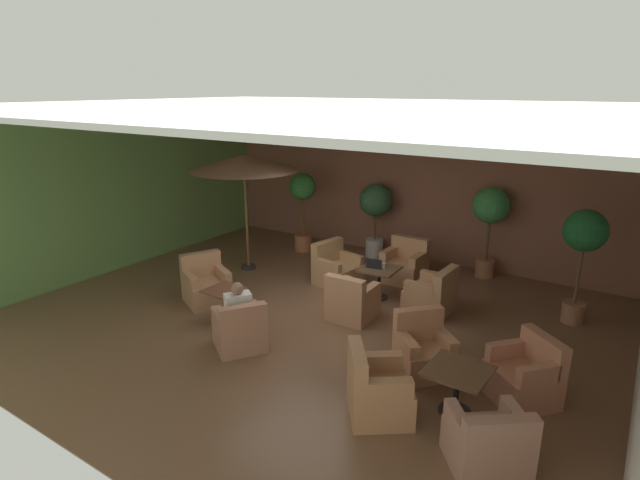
{
  "coord_description": "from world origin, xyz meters",
  "views": [
    {
      "loc": [
        4.74,
        -6.75,
        3.93
      ],
      "look_at": [
        0.0,
        0.43,
        1.33
      ],
      "focal_mm": 28.71,
      "sensor_mm": 36.0,
      "label": 1
    }
  ],
  "objects": [
    {
      "name": "armchair_front_left_east",
      "position": [
        1.73,
        1.47,
        0.31
      ],
      "size": [
        0.79,
        0.83,
        0.85
      ],
      "color": "tan",
      "rests_on": "ground_plane"
    },
    {
      "name": "ground_plane",
      "position": [
        0.0,
        0.0,
        -0.01
      ],
      "size": [
        10.1,
        8.58,
        0.02
      ],
      "primitive_type": "cube",
      "color": "brown"
    },
    {
      "name": "iced_drink_cup",
      "position": [
        0.71,
        1.54,
        0.66
      ],
      "size": [
        0.08,
        0.08,
        0.11
      ],
      "primitive_type": "cylinder",
      "color": "white",
      "rests_on": "cafe_table_front_left"
    },
    {
      "name": "potted_tree_right_corner",
      "position": [
        2.01,
        3.81,
        1.4
      ],
      "size": [
        0.76,
        0.76,
        1.95
      ],
      "color": "#A96C4A",
      "rests_on": "ground_plane"
    },
    {
      "name": "armchair_mid_center_north",
      "position": [
        2.3,
        -1.8,
        0.34
      ],
      "size": [
        1.05,
        1.06,
        0.91
      ],
      "color": "tan",
      "rests_on": "ground_plane"
    },
    {
      "name": "cafe_table_front_left",
      "position": [
        0.64,
        1.52,
        0.47
      ],
      "size": [
        0.73,
        0.73,
        0.6
      ],
      "color": "black",
      "rests_on": "ground_plane"
    },
    {
      "name": "ceiling_slab",
      "position": [
        0.0,
        0.0,
        3.62
      ],
      "size": [
        10.1,
        8.58,
        0.06
      ],
      "primitive_type": "cube",
      "color": "white",
      "rests_on": "wall_back_brick"
    },
    {
      "name": "cafe_table_front_right",
      "position": [
        -1.09,
        -0.89,
        0.45
      ],
      "size": [
        0.63,
        0.63,
        0.6
      ],
      "color": "black",
      "rests_on": "ground_plane"
    },
    {
      "name": "potted_tree_mid_right",
      "position": [
        3.93,
        2.42,
        1.46
      ],
      "size": [
        0.71,
        0.71,
        2.0
      ],
      "color": "#A3694A",
      "rests_on": "ground_plane"
    },
    {
      "name": "patio_umbrella_tall_red",
      "position": [
        -2.55,
        1.38,
        2.37
      ],
      "size": [
        2.33,
        2.33,
        2.55
      ],
      "color": "#2D2D2D",
      "rests_on": "ground_plane"
    },
    {
      "name": "armchair_front_left_west",
      "position": [
        -0.45,
        1.72,
        0.31
      ],
      "size": [
        0.93,
        0.93,
        0.86
      ],
      "color": "tan",
      "rests_on": "ground_plane"
    },
    {
      "name": "open_laptop",
      "position": [
        0.56,
        1.46,
        0.66
      ],
      "size": [
        0.35,
        0.28,
        0.2
      ],
      "color": "#9EA0A5",
      "rests_on": "cafe_table_front_left"
    },
    {
      "name": "potted_tree_mid_left",
      "position": [
        -2.31,
        3.16,
        1.3
      ],
      "size": [
        0.65,
        0.65,
        1.93
      ],
      "color": "#AF6741",
      "rests_on": "ground_plane"
    },
    {
      "name": "armchair_mid_center_west",
      "position": [
        2.39,
        -0.51,
        0.31
      ],
      "size": [
        1.02,
        1.02,
        0.87
      ],
      "color": "tan",
      "rests_on": "ground_plane"
    },
    {
      "name": "wall_left_accent",
      "position": [
        -5.01,
        0.0,
        1.79
      ],
      "size": [
        0.08,
        8.58,
        3.59
      ],
      "primitive_type": "cube",
      "color": "#69974E",
      "rests_on": "ground_plane"
    },
    {
      "name": "cafe_table_mid_center",
      "position": [
        3.11,
        -1.2,
        0.47
      ],
      "size": [
        0.77,
        0.77,
        0.6
      ],
      "color": "black",
      "rests_on": "ground_plane"
    },
    {
      "name": "armchair_front_right_north",
      "position": [
        -0.24,
        -1.46,
        0.31
      ],
      "size": [
        1.01,
        1.0,
        0.82
      ],
      "color": "#B2785E",
      "rests_on": "ground_plane"
    },
    {
      "name": "wall_back_brick",
      "position": [
        0.0,
        4.25,
        1.79
      ],
      "size": [
        10.1,
        0.08,
        3.59
      ],
      "primitive_type": "cube",
      "color": "#8D5743",
      "rests_on": "ground_plane"
    },
    {
      "name": "patron_blue_shirt",
      "position": [
        -0.27,
        -1.44,
        0.7
      ],
      "size": [
        0.41,
        0.45,
        0.68
      ],
      "color": "silver",
      "rests_on": "ground_plane"
    },
    {
      "name": "armchair_front_left_north",
      "position": [
        0.67,
        0.43,
        0.32
      ],
      "size": [
        0.75,
        0.79,
        0.85
      ],
      "color": "tan",
      "rests_on": "ground_plane"
    },
    {
      "name": "potted_tree_left_corner",
      "position": [
        -0.61,
        3.72,
        1.21
      ],
      "size": [
        0.77,
        0.77,
        1.76
      ],
      "color": "silver",
      "rests_on": "ground_plane"
    },
    {
      "name": "armchair_front_right_east",
      "position": [
        -2.01,
        -0.43,
        0.32
      ],
      "size": [
        1.04,
        1.03,
        0.9
      ],
      "color": "#B07C56",
      "rests_on": "ground_plane"
    },
    {
      "name": "armchair_front_left_south",
      "position": [
        0.67,
        2.61,
        0.33
      ],
      "size": [
        0.84,
        0.76,
        0.9
      ],
      "color": "tan",
      "rests_on": "ground_plane"
    },
    {
      "name": "armchair_mid_center_east",
      "position": [
        3.72,
        -1.99,
        0.3
      ],
      "size": [
        1.05,
        1.05,
        0.8
      ],
      "color": "tan",
      "rests_on": "ground_plane"
    },
    {
      "name": "armchair_mid_center_south",
      "position": [
        3.75,
        -0.44,
        0.33
      ],
      "size": [
        1.05,
        1.05,
        0.88
      ],
      "color": "#BF7759",
      "rests_on": "ground_plane"
    }
  ]
}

